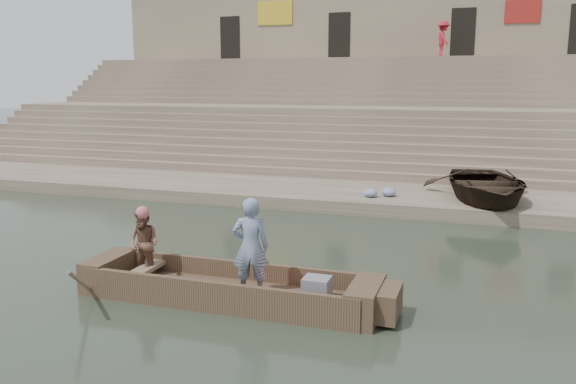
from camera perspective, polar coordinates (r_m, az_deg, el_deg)
The scene contains 14 objects.
ground at distance 13.29m, azimuth -11.69°, elevation -6.92°, with size 120.00×120.00×0.00m, color #2A3628.
lower_landing at distance 20.34m, azimuth -0.40°, elevation 0.02°, with size 32.00×4.00×0.40m, color gray.
mid_landing at distance 27.31m, azimuth 4.70°, elevation 5.27°, with size 32.00×3.00×2.80m, color gray.
upper_landing at distance 34.06m, azimuth 7.57°, elevation 8.31°, with size 32.00×3.00×5.20m, color gray.
ghat_steps at distance 28.92m, azimuth 5.52°, elevation 6.35°, with size 32.00×11.00×5.20m.
building_wall at distance 37.99m, azimuth 8.87°, elevation 13.05°, with size 32.00×5.07×11.20m.
main_rowboat at distance 11.04m, azimuth -5.84°, elevation -9.83°, with size 5.00×1.30×0.22m, color brown.
rowboat_trim at distance 10.89m, azimuth -4.86°, elevation -9.00°, with size 6.04×2.63×2.01m.
standing_man at distance 10.41m, azimuth -3.64°, elevation -5.32°, with size 0.65×0.42×1.77m, color navy.
rowing_man at distance 11.70m, azimuth -13.76°, elevation -4.89°, with size 0.65×0.51×1.34m, color #206242.
television at distance 10.39m, azimuth 2.75°, elevation -9.30°, with size 0.46×0.42×0.40m.
beached_rowboat at distance 18.83m, azimuth 18.53°, elevation 0.71°, with size 3.34×4.68×0.97m, color #2D2116.
pedestrian at distance 33.51m, azimuth 14.76°, elevation 14.09°, with size 1.22×0.70×1.89m, color #AC1D28.
cloth_bundles at distance 18.65m, azimuth 8.85°, elevation -0.05°, with size 0.97×0.75×0.26m.
Camera 1 is at (6.45, -10.91, 3.98)m, focal length 36.79 mm.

